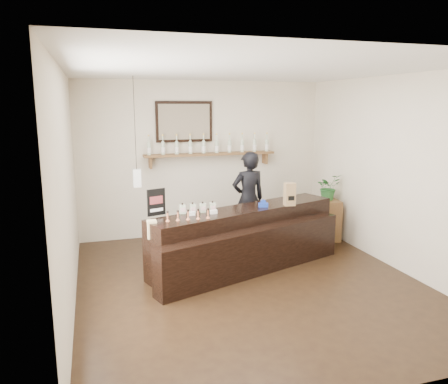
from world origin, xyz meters
name	(u,v)px	position (x,y,z in m)	size (l,w,h in m)	color
ground	(250,282)	(0.00, 0.00, 0.00)	(5.00, 5.00, 0.00)	black
room_shell	(251,158)	(0.00, 0.00, 1.70)	(5.00, 5.00, 5.00)	beige
back_wall_decor	(196,140)	(-0.16, 2.37, 1.76)	(2.66, 0.96, 1.69)	brown
counter	(247,240)	(0.18, 0.59, 0.41)	(3.12, 1.82, 1.02)	black
promo_sign	(156,202)	(-1.14, 0.64, 1.06)	(0.26, 0.10, 0.37)	black
paper_bag	(290,194)	(0.88, 0.67, 1.04)	(0.17, 0.13, 0.35)	#9D7D4B
tape_dispenser	(263,204)	(0.46, 0.67, 0.91)	(0.15, 0.08, 0.12)	#1735A5
side_cabinet	(327,220)	(2.00, 1.45, 0.36)	(0.42, 0.54, 0.72)	brown
potted_plant	(328,187)	(2.00, 1.45, 0.95)	(0.41, 0.36, 0.46)	#255E27
shopkeeper	(248,193)	(0.54, 1.55, 0.91)	(0.66, 0.44, 1.82)	black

